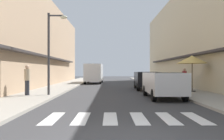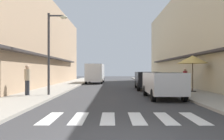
# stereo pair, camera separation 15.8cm
# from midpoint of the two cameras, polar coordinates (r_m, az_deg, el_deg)

# --- Properties ---
(ground_plane) EXTENTS (90.04, 90.04, 0.00)m
(ground_plane) POSITION_cam_midpoint_polar(r_m,az_deg,el_deg) (21.89, 0.94, -4.24)
(ground_plane) COLOR #38383A
(sidewalk_left) EXTENTS (2.76, 57.30, 0.12)m
(sidewalk_left) POSITION_cam_midpoint_polar(r_m,az_deg,el_deg) (22.35, -11.96, -4.00)
(sidewalk_left) COLOR #9E998E
(sidewalk_left) RESTS_ON ground_plane
(sidewalk_right) EXTENTS (2.76, 57.30, 0.12)m
(sidewalk_right) POSITION_cam_midpoint_polar(r_m,az_deg,el_deg) (22.53, 13.73, -3.96)
(sidewalk_right) COLOR #9E998E
(sidewalk_right) RESTS_ON ground_plane
(building_row_left) EXTENTS (5.50, 38.84, 8.70)m
(building_row_left) POSITION_cam_midpoint_polar(r_m,az_deg,el_deg) (24.53, -20.40, 6.38)
(building_row_left) COLOR tan
(building_row_left) RESTS_ON ground_plane
(building_row_right) EXTENTS (5.50, 38.84, 9.59)m
(building_row_right) POSITION_cam_midpoint_polar(r_m,az_deg,el_deg) (24.89, 21.91, 7.33)
(building_row_right) COLOR beige
(building_row_right) RESTS_ON ground_plane
(crosswalk) EXTENTS (5.20, 2.20, 0.01)m
(crosswalk) POSITION_cam_midpoint_polar(r_m,az_deg,el_deg) (8.39, 2.76, -10.93)
(crosswalk) COLOR silver
(crosswalk) RESTS_ON ground_plane
(parked_car_near) EXTENTS (1.82, 4.50, 1.47)m
(parked_car_near) POSITION_cam_midpoint_polar(r_m,az_deg,el_deg) (14.42, 11.73, -2.72)
(parked_car_near) COLOR silver
(parked_car_near) RESTS_ON ground_plane
(parked_car_mid) EXTENTS (1.93, 4.52, 1.47)m
(parked_car_mid) POSITION_cam_midpoint_polar(r_m,az_deg,el_deg) (20.79, 8.04, -1.91)
(parked_car_mid) COLOR black
(parked_car_mid) RESTS_ON ground_plane
(delivery_van) EXTENTS (2.09, 5.44, 2.37)m
(delivery_van) POSITION_cam_midpoint_polar(r_m,az_deg,el_deg) (30.63, -3.86, -0.42)
(delivery_van) COLOR silver
(delivery_van) RESTS_ON ground_plane
(street_lamp) EXTENTS (1.19, 0.28, 4.91)m
(street_lamp) POSITION_cam_midpoint_polar(r_m,az_deg,el_deg) (15.50, -13.42, 5.73)
(street_lamp) COLOR #38383D
(street_lamp) RESTS_ON sidewalk_left
(cafe_umbrella) EXTENTS (2.12, 2.12, 2.49)m
(cafe_umbrella) POSITION_cam_midpoint_polar(r_m,az_deg,el_deg) (18.15, 18.00, 2.25)
(cafe_umbrella) COLOR #262626
(cafe_umbrella) RESTS_ON sidewalk_right
(pedestrian_walking_near) EXTENTS (0.34, 0.34, 1.78)m
(pedestrian_walking_near) POSITION_cam_midpoint_polar(r_m,az_deg,el_deg) (15.59, -18.67, -1.99)
(pedestrian_walking_near) COLOR #282B33
(pedestrian_walking_near) RESTS_ON sidewalk_left
(pedestrian_walking_far) EXTENTS (0.34, 0.34, 1.63)m
(pedestrian_walking_far) POSITION_cam_midpoint_polar(r_m,az_deg,el_deg) (19.95, 16.41, -1.84)
(pedestrian_walking_far) COLOR #282B33
(pedestrian_walking_far) RESTS_ON sidewalk_right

